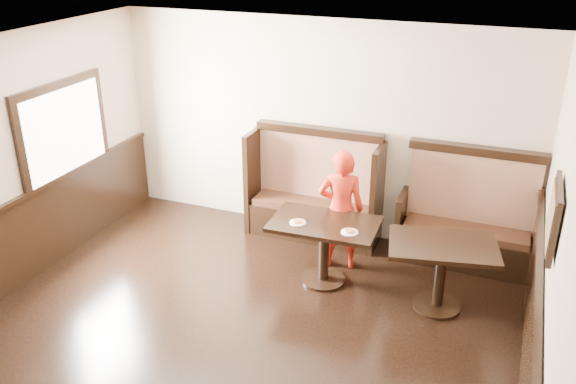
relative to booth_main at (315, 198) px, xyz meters
The scene contains 8 objects.
room_shell 3.03m from the booth_main, 95.65° to the right, with size 7.00×7.00×7.00m.
booth_main is the anchor object (origin of this frame).
booth_neighbor 1.95m from the booth_main, ahead, with size 1.65×0.72×1.45m.
table_main 1.17m from the booth_main, 65.60° to the right, with size 1.22×0.79×0.76m.
table_neighbor 2.12m from the booth_main, 31.87° to the right, with size 1.24×0.95×0.78m.
child 0.89m from the booth_main, 50.27° to the right, with size 0.54×0.36×1.49m, color red.
pizza_plate_left 1.24m from the booth_main, 80.00° to the right, with size 0.19×0.19×0.03m.
pizza_plate_right 1.48m from the booth_main, 56.05° to the right, with size 0.19×0.19×0.03m.
Camera 1 is at (2.32, -3.59, 3.85)m, focal length 38.00 mm.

